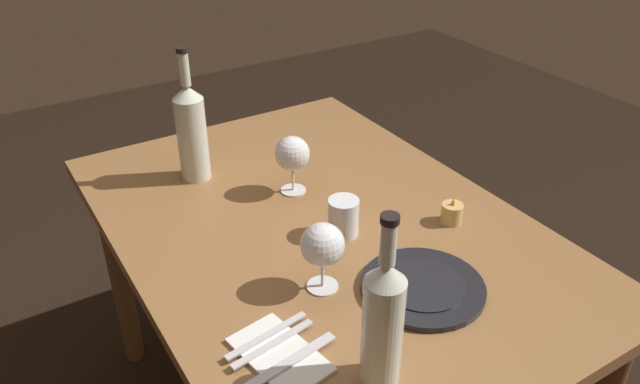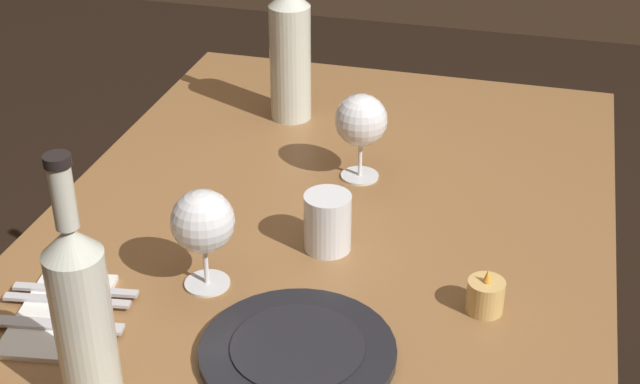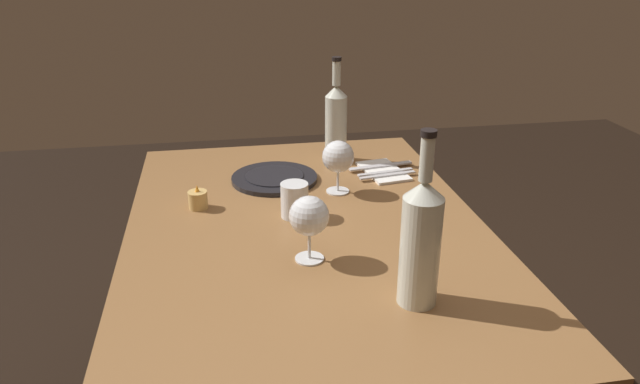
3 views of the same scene
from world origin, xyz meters
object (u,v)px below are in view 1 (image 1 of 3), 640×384
fork_inner (273,344)px  wine_glass_left (292,155)px  folded_napkin (280,355)px  table_knife (288,363)px  water_tumbler (343,219)px  fork_outer (267,335)px  dinner_plate (423,287)px  votive_candle (452,214)px  wine_bottle (191,131)px  wine_glass_right (323,246)px  wine_bottle_second (383,320)px

fork_inner → wine_glass_left: bearing=146.6°
folded_napkin → fork_inner: (-0.03, 0.00, 0.01)m
table_knife → fork_inner: bearing=180.0°
wine_glass_left → folded_napkin: bearing=-32.1°
water_tumbler → fork_outer: water_tumbler is taller
dinner_plate → folded_napkin: (0.01, -0.34, -0.00)m
folded_napkin → table_knife: 0.03m
fork_outer → dinner_plate: bearing=83.0°
wine_glass_left → water_tumbler: (0.23, 0.00, -0.07)m
votive_candle → fork_outer: size_ratio=0.37×
folded_napkin → wine_glass_left: bearing=147.9°
wine_bottle → fork_inner: bearing=-10.5°
dinner_plate → fork_inner: (-0.02, -0.34, 0.00)m
fork_outer → table_knife: same height
water_tumbler → table_knife: (0.29, -0.31, -0.03)m
wine_glass_left → dinner_plate: 0.50m
dinner_plate → fork_inner: dinner_plate is taller
dinner_plate → table_knife: size_ratio=1.22×
dinner_plate → fork_inner: bearing=-92.8°
votive_candle → table_knife: votive_candle is taller
wine_glass_left → votive_candle: wine_glass_left is taller
wine_bottle → dinner_plate: (0.69, 0.22, -0.13)m
wine_glass_right → fork_outer: bearing=-66.1°
wine_bottle → fork_outer: 0.67m
wine_bottle_second → water_tumbler: (-0.40, 0.19, -0.09)m
wine_glass_right → fork_inner: (0.10, -0.17, -0.09)m
wine_glass_right → folded_napkin: bearing=-53.5°
table_knife → wine_bottle: bearing=170.3°
wine_glass_right → folded_napkin: wine_glass_right is taller
fork_outer → wine_bottle_second: bearing=34.0°
wine_glass_right → dinner_plate: 0.23m
wine_bottle → dinner_plate: wine_bottle is taller
folded_napkin → fork_outer: bearing=180.0°
wine_bottle → table_knife: bearing=-9.7°
votive_candle → fork_inner: bearing=-75.7°
votive_candle → dinner_plate: votive_candle is taller
wine_bottle_second → fork_inner: wine_bottle_second is taller
folded_napkin → fork_outer: size_ratio=1.14×
wine_glass_left → fork_inner: wine_glass_left is taller
wine_glass_left → fork_inner: size_ratio=0.86×
water_tumbler → folded_napkin: 0.41m
wine_bottle_second → table_knife: bearing=-129.8°
wine_glass_left → water_tumbler: wine_glass_left is taller
water_tumbler → votive_candle: (0.09, 0.25, -0.02)m
fork_inner → table_knife: bearing=0.0°
wine_bottle_second → folded_napkin: (-0.13, -0.12, -0.13)m
wine_bottle_second → votive_candle: bearing=124.6°
votive_candle → dinner_plate: bearing=-54.2°
wine_bottle_second → wine_glass_right: bearing=170.1°
fork_inner → fork_outer: 0.02m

